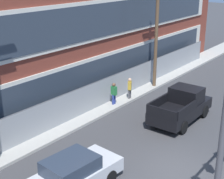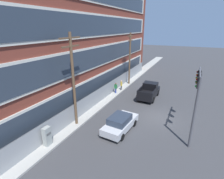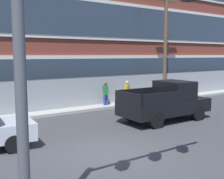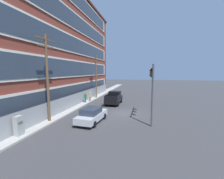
{
  "view_description": "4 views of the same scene",
  "coord_description": "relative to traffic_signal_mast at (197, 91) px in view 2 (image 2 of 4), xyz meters",
  "views": [
    {
      "loc": [
        -13.02,
        -6.16,
        9.12
      ],
      "look_at": [
        -0.88,
        3.14,
        3.64
      ],
      "focal_mm": 55.0,
      "sensor_mm": 36.0,
      "label": 1
    },
    {
      "loc": [
        -17.38,
        -2.66,
        9.34
      ],
      "look_at": [
        -1.22,
        5.0,
        2.89
      ],
      "focal_mm": 28.0,
      "sensor_mm": 36.0,
      "label": 2
    },
    {
      "loc": [
        -5.23,
        -7.92,
        3.41
      ],
      "look_at": [
        2.93,
        4.02,
        1.62
      ],
      "focal_mm": 45.0,
      "sensor_mm": 36.0,
      "label": 3
    },
    {
      "loc": [
        -18.37,
        -2.59,
        5.29
      ],
      "look_at": [
        -0.02,
        1.55,
        3.02
      ],
      "focal_mm": 24.0,
      "sensor_mm": 36.0,
      "label": 4
    }
  ],
  "objects": [
    {
      "name": "chain_link_fence",
      "position": [
        4.05,
        10.97,
        -3.34
      ],
      "size": [
        36.63,
        0.06,
        1.99
      ],
      "color": "gray",
      "rests_on": "ground"
    },
    {
      "name": "utility_pole_near_corner",
      "position": [
        -2.68,
        10.41,
        0.63
      ],
      "size": [
        2.7,
        0.26,
        8.94
      ],
      "color": "brown",
      "rests_on": "ground"
    },
    {
      "name": "utility_pole_midblock",
      "position": [
        11.93,
        10.19,
        0.32
      ],
      "size": [
        2.28,
        0.26,
        8.48
      ],
      "color": "brown",
      "rests_on": "ground"
    },
    {
      "name": "pedestrian_near_cabinet",
      "position": [
        6.87,
        10.39,
        -3.38
      ],
      "size": [
        0.32,
        0.43,
        1.69
      ],
      "color": "navy",
      "rests_on": "ground"
    },
    {
      "name": "ground_plane",
      "position": [
        2.32,
        3.26,
        -4.35
      ],
      "size": [
        160.0,
        160.0,
        0.0
      ],
      "primitive_type": "plane",
      "color": "#38383A"
    },
    {
      "name": "sidewalk_building_side",
      "position": [
        2.32,
        10.85,
        -4.27
      ],
      "size": [
        80.0,
        2.02,
        0.16
      ],
      "primitive_type": "cube",
      "color": "#9E9B93",
      "rests_on": "ground"
    },
    {
      "name": "pedestrian_by_fence",
      "position": [
        8.43,
        10.16,
        -3.38
      ],
      "size": [
        0.47,
        0.4,
        1.69
      ],
      "color": "#4C4C51",
      "rests_on": "ground"
    },
    {
      "name": "electrical_cabinet",
      "position": [
        -6.45,
        10.52,
        -3.46
      ],
      "size": [
        0.64,
        0.44,
        1.77
      ],
      "color": "#939993",
      "rests_on": "ground"
    },
    {
      "name": "pickup_truck_black",
      "position": [
        7.56,
        5.64,
        -3.4
      ],
      "size": [
        4.97,
        2.17,
        2.03
      ],
      "color": "black",
      "rests_on": "ground"
    },
    {
      "name": "brick_mill_building",
      "position": [
        3.09,
        16.89,
        5.14
      ],
      "size": [
        45.5,
        10.67,
        18.96
      ],
      "color": "brown",
      "rests_on": "ground"
    },
    {
      "name": "traffic_signal_mast",
      "position": [
        0.0,
        0.0,
        0.0
      ],
      "size": [
        4.97,
        0.43,
        5.98
      ],
      "color": "#4C4C51",
      "rests_on": "ground"
    },
    {
      "name": "sedan_silver",
      "position": [
        -1.72,
        6.06,
        -3.55
      ],
      "size": [
        4.53,
        2.23,
        1.56
      ],
      "color": "#B2B5BA",
      "rests_on": "ground"
    }
  ]
}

